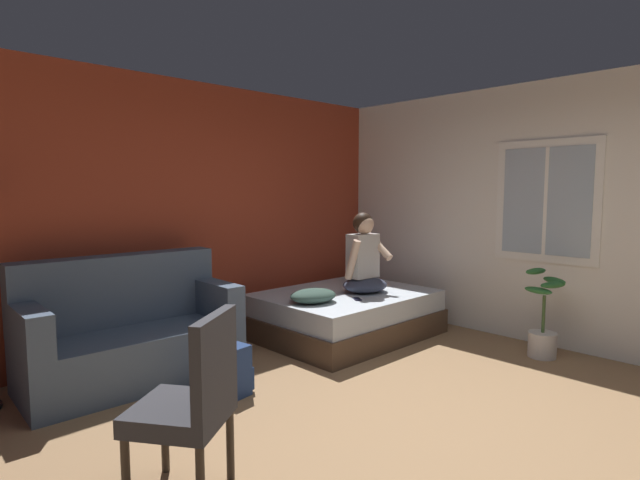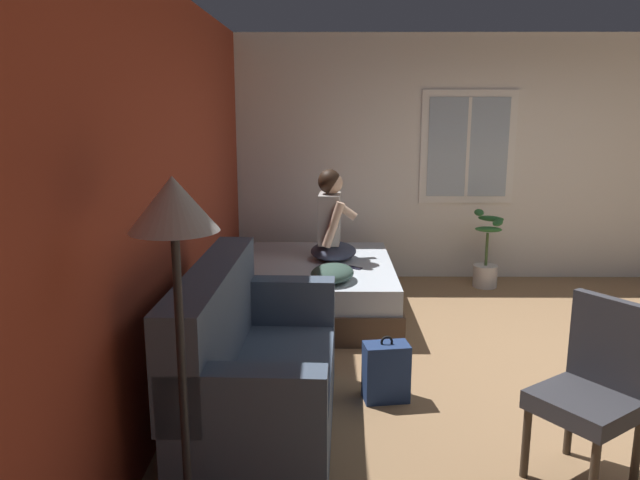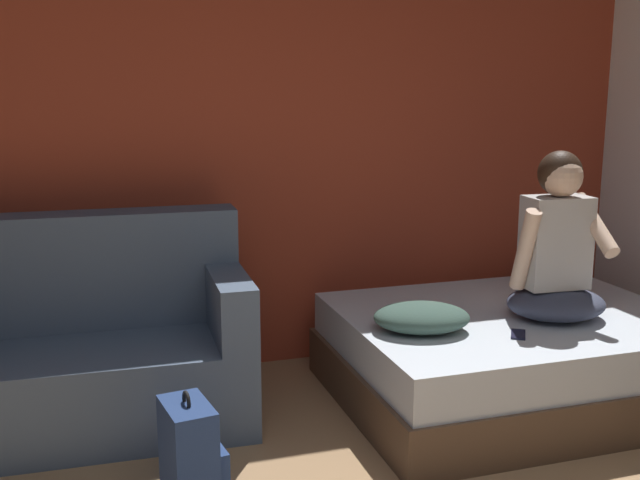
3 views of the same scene
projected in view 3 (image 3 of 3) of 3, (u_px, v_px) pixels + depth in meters
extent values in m
cube|color=#993823|center=(217.00, 143.00, 4.36)|extent=(10.27, 0.16, 2.70)
cube|color=#4C3828|center=(509.00, 374.00, 4.09)|extent=(1.85, 1.44, 0.26)
cube|color=silver|center=(512.00, 332.00, 4.04)|extent=(1.80, 1.40, 0.22)
cube|color=#47566B|center=(76.00, 388.00, 3.68)|extent=(1.73, 0.86, 0.44)
cube|color=#47566B|center=(72.00, 271.00, 3.86)|extent=(1.71, 0.30, 0.60)
cube|color=#47566B|center=(228.00, 302.00, 3.80)|extent=(0.21, 0.81, 0.32)
ellipsoid|color=#383D51|center=(556.00, 303.00, 3.92)|extent=(0.55, 0.48, 0.16)
cube|color=#B2ADA8|center=(556.00, 242.00, 3.89)|extent=(0.34, 0.22, 0.48)
cylinder|color=#DBB293|center=(525.00, 250.00, 3.80)|extent=(0.09, 0.22, 0.44)
cylinder|color=#DBB293|center=(595.00, 225.00, 3.83)|extent=(0.11, 0.38, 0.29)
sphere|color=#DBB293|center=(562.00, 177.00, 3.80)|extent=(0.21, 0.21, 0.21)
ellipsoid|color=black|center=(560.00, 173.00, 3.82)|extent=(0.24, 0.24, 0.23)
cube|color=navy|center=(188.00, 449.00, 3.10)|extent=(0.22, 0.32, 0.40)
cube|color=navy|center=(216.00, 463.00, 3.16)|extent=(0.09, 0.24, 0.18)
torus|color=black|center=(186.00, 401.00, 3.05)|extent=(0.03, 0.09, 0.09)
ellipsoid|color=#385147|center=(422.00, 317.00, 3.71)|extent=(0.56, 0.47, 0.14)
cube|color=black|center=(518.00, 334.00, 3.66)|extent=(0.14, 0.16, 0.01)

